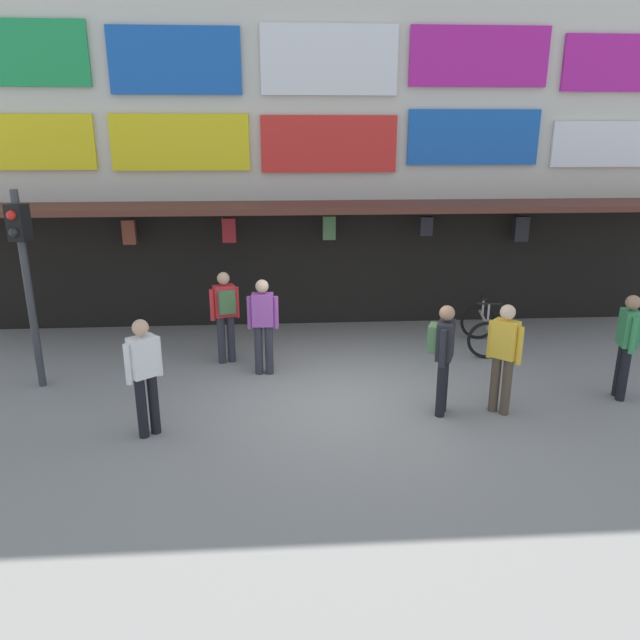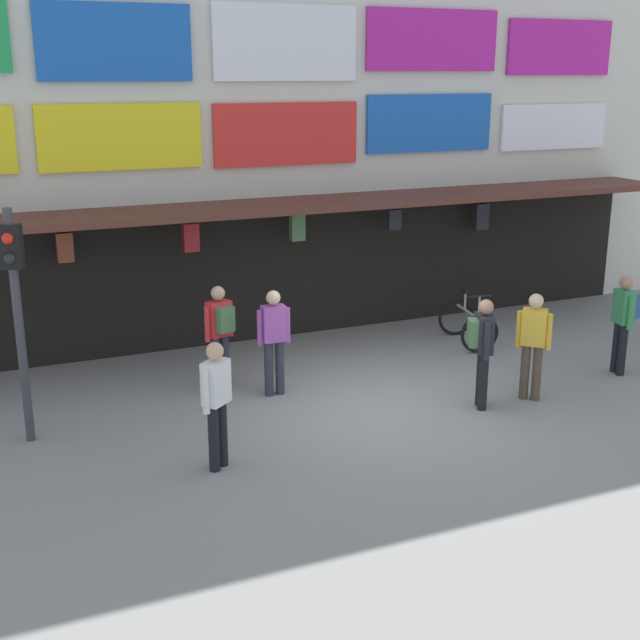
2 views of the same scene
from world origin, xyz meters
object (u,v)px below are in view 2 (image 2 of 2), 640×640
Objects in this scene: pedestrian_in_red at (217,398)px; bicycle_parked at (468,323)px; pedestrian_in_white at (220,330)px; pedestrian_in_purple at (274,337)px; pedestrian_in_yellow at (482,345)px; pedestrian_in_green at (624,317)px; traffic_light_near at (15,289)px; pedestrian_in_black at (533,341)px.

bicycle_parked is at bearing 28.40° from pedestrian_in_red.
pedestrian_in_purple is at bearing -39.93° from pedestrian_in_white.
bicycle_parked is at bearing 13.36° from pedestrian_in_purple.
pedestrian_in_white is at bearing 145.49° from pedestrian_in_yellow.
pedestrian_in_red is at bearing -174.20° from pedestrian_in_green.
pedestrian_in_white is at bearing 140.07° from pedestrian_in_purple.
pedestrian_in_green and pedestrian_in_yellow have the same top height.
pedestrian_in_red is at bearing -107.82° from pedestrian_in_white.
traffic_light_near is 2.52× the size of bicycle_parked.
pedestrian_in_green is 1.00× the size of pedestrian_in_purple.
bicycle_parked is at bearing 60.40° from pedestrian_in_yellow.
traffic_light_near reaches higher than bicycle_parked.
pedestrian_in_white is at bearing 151.31° from pedestrian_in_black.
pedestrian_in_green is at bearing -17.09° from pedestrian_in_white.
traffic_light_near is 1.90× the size of pedestrian_in_black.
bicycle_parked is 4.91m from pedestrian_in_white.
pedestrian_in_red is at bearing -174.72° from pedestrian_in_yellow.
bicycle_parked is 2.86m from pedestrian_in_black.
pedestrian_in_purple is at bearing 53.70° from pedestrian_in_red.
pedestrian_in_white is (-6.32, 1.94, 0.00)m from pedestrian_in_green.
pedestrian_in_yellow is at bearing -32.98° from pedestrian_in_purple.
pedestrian_in_white and pedestrian_in_black have the same top height.
pedestrian_in_green is at bearing 6.53° from pedestrian_in_yellow.
traffic_light_near is at bearing 167.14° from pedestrian_in_yellow.
pedestrian_in_black is at bearing -28.69° from pedestrian_in_white.
pedestrian_in_white and pedestrian_in_yellow have the same top height.
bicycle_parked is 0.76× the size of pedestrian_in_black.
pedestrian_in_green and pedestrian_in_red have the same top height.
pedestrian_in_white and pedestrian_in_purple have the same top height.
pedestrian_in_yellow is (3.32, -2.28, 0.00)m from pedestrian_in_white.
pedestrian_in_black is at bearing -11.50° from traffic_light_near.
pedestrian_in_purple is (0.68, -0.57, -0.04)m from pedestrian_in_white.
traffic_light_near is 3.31m from pedestrian_in_white.
pedestrian_in_red is at bearing -151.60° from bicycle_parked.
pedestrian_in_green is 1.00× the size of pedestrian_in_red.
pedestrian_in_green is 1.00× the size of pedestrian_in_white.
pedestrian_in_purple reaches higher than bicycle_parked.
pedestrian_in_green is 3.01m from pedestrian_in_yellow.
pedestrian_in_yellow is (-2.99, -0.34, 0.00)m from pedestrian_in_green.
pedestrian_in_black is (7.21, -1.47, -1.19)m from traffic_light_near.
pedestrian_in_green is (9.30, -1.10, -1.16)m from traffic_light_near.
pedestrian_in_white reaches higher than bicycle_parked.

